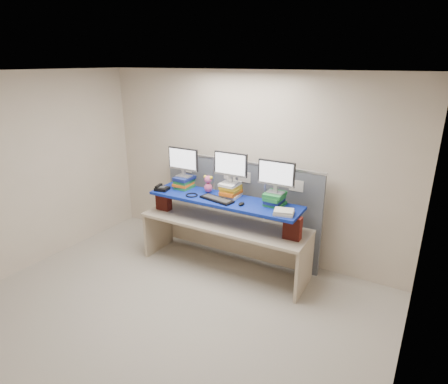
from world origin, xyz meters
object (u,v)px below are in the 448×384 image
Objects in this scene: monitor_center at (231,166)px; monitor_right at (276,175)px; monitor_left at (183,160)px; desk at (224,231)px; blue_board at (224,200)px; desk_phone at (162,188)px; keyboard at (217,199)px.

monitor_center is 1.00× the size of monitor_right.
desk is at bearing -8.90° from monitor_left.
blue_board is 0.49m from monitor_center.
desk is at bearing -3.48° from desk_phone.
monitor_right is at bearing 0.00° from monitor_left.
monitor_center is 0.67m from monitor_right.
desk is 1.12m from desk_phone.
blue_board is at bearing -107.69° from monitor_center.
monitor_left is at bearing 171.10° from blue_board.
keyboard is at bearing -119.23° from desk.
monitor_center is (0.03, 0.12, 0.47)m from blue_board.
blue_board is 0.12m from keyboard.
desk is 4.71× the size of keyboard.
monitor_right is (1.47, 0.04, -0.01)m from monitor_left.
monitor_center reaches higher than keyboard.
keyboard is (-0.09, -0.22, -0.44)m from monitor_center.
monitor_center reaches higher than monitor_left.
desk_phone reaches higher than desk.
desk_phone is (-1.69, -0.29, -0.39)m from monitor_right.
monitor_left is at bearing -180.00° from monitor_center.
monitor_left is (-0.76, 0.10, 0.45)m from blue_board.
monitor_left is (-0.76, 0.10, 0.92)m from desk.
monitor_center is 0.95× the size of keyboard.
desk_phone reaches higher than keyboard.
monitor_center reaches higher than desk_phone.
monitor_center is at bearing 72.31° from blue_board.
keyboard is at bearing -17.51° from monitor_left.
keyboard reaches higher than desk.
monitor_left is 0.84m from keyboard.
desk is 1.12× the size of blue_board.
desk_phone is at bearing -166.18° from keyboard.
monitor_center is 2.28× the size of desk_phone.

